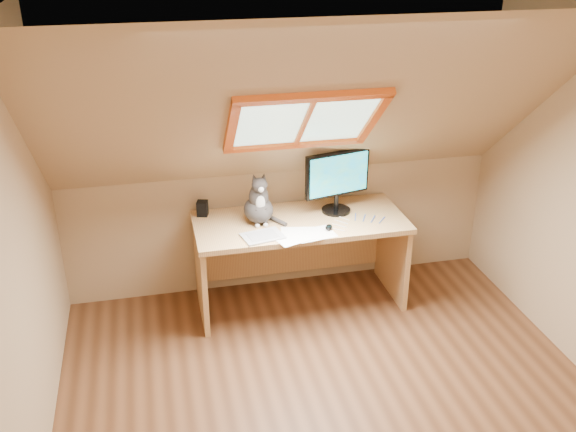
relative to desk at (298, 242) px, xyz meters
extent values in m
plane|color=brown|center=(-0.06, -1.45, -0.51)|extent=(3.50, 3.50, 0.00)
cube|color=tan|center=(-1.81, -1.45, 0.69)|extent=(0.02, 3.50, 2.40)
cube|color=tan|center=(-0.06, 0.30, -0.01)|extent=(3.50, 0.02, 1.00)
cube|color=silver|center=(-0.06, -2.22, 1.89)|extent=(3.50, 1.95, 0.02)
cube|color=tan|center=(-0.06, -0.47, 1.19)|extent=(3.50, 1.56, 1.41)
cube|color=#B2E0CC|center=(-0.06, -0.40, 1.12)|extent=(0.90, 0.53, 0.48)
cube|color=#D65C14|center=(-0.06, -0.40, 1.12)|extent=(1.02, 0.64, 0.59)
cube|color=tan|center=(0.00, -0.07, 0.20)|extent=(1.62, 0.71, 0.04)
cube|color=tan|center=(-0.78, -0.07, -0.16)|extent=(0.04, 0.64, 0.70)
cube|color=tan|center=(0.78, -0.07, -0.16)|extent=(0.04, 0.64, 0.70)
cube|color=tan|center=(0.00, 0.25, -0.16)|extent=(1.52, 0.03, 0.49)
cylinder|color=black|center=(0.31, 0.02, 0.24)|extent=(0.23, 0.23, 0.02)
cylinder|color=black|center=(0.31, 0.02, 0.31)|extent=(0.04, 0.04, 0.12)
cube|color=black|center=(0.31, 0.02, 0.54)|extent=(0.53, 0.16, 0.35)
cube|color=#0362B6|center=(0.32, -0.01, 0.54)|extent=(0.48, 0.12, 0.31)
ellipsoid|color=#3D3836|center=(-0.31, -0.02, 0.32)|extent=(0.23, 0.27, 0.19)
ellipsoid|color=#3D3836|center=(-0.31, -0.04, 0.43)|extent=(0.15, 0.15, 0.21)
ellipsoid|color=silver|center=(-0.31, -0.10, 0.41)|extent=(0.07, 0.04, 0.12)
ellipsoid|color=#3D3836|center=(-0.31, -0.08, 0.55)|extent=(0.12, 0.11, 0.11)
sphere|color=silver|center=(-0.31, -0.13, 0.53)|extent=(0.04, 0.04, 0.04)
cone|color=#3D3836|center=(-0.35, -0.06, 0.60)|extent=(0.06, 0.05, 0.07)
cone|color=#3D3836|center=(-0.28, -0.06, 0.60)|extent=(0.06, 0.05, 0.07)
cube|color=black|center=(-0.72, 0.18, 0.28)|extent=(0.10, 0.10, 0.12)
cube|color=#B2B2B7|center=(-0.33, -0.29, 0.23)|extent=(0.33, 0.26, 0.01)
ellipsoid|color=black|center=(0.17, -0.27, 0.24)|extent=(0.08, 0.10, 0.03)
cube|color=white|center=(-0.05, -0.33, 0.23)|extent=(0.33, 0.27, 0.00)
cube|color=white|center=(-0.05, -0.33, 0.23)|extent=(0.32, 0.24, 0.00)
cube|color=white|center=(-0.05, -0.33, 0.23)|extent=(0.35, 0.30, 0.00)
camera|label=1|loc=(-1.07, -4.36, 2.33)|focal=40.00mm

